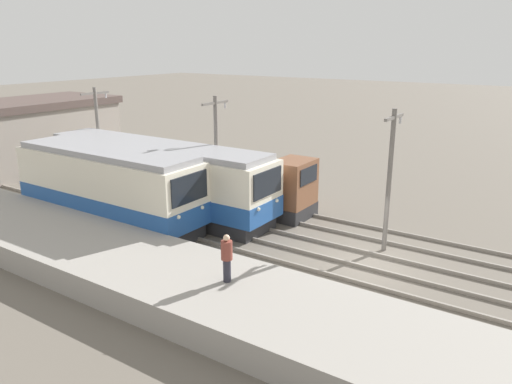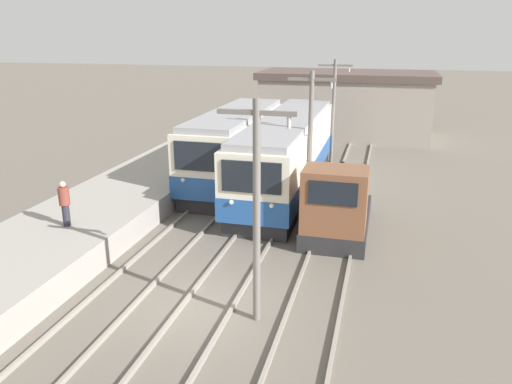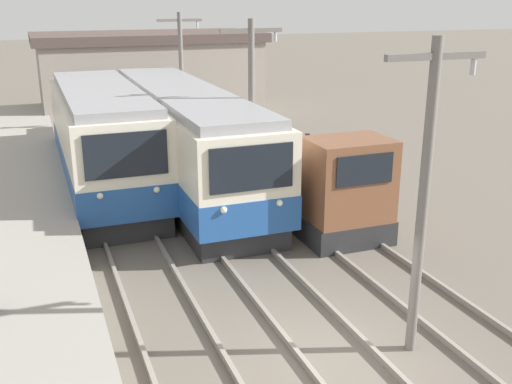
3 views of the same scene
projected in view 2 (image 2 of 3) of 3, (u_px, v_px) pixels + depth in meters
name	position (u px, v px, depth m)	size (l,w,h in m)	color
ground_plane	(201.00, 308.00, 14.37)	(200.00, 200.00, 0.00)	#665E54
platform_left	(14.00, 268.00, 15.71)	(4.50, 54.00, 0.99)	gray
track_left	(119.00, 294.00, 14.97)	(1.54, 60.00, 0.14)	gray
track_center	(207.00, 307.00, 14.30)	(1.54, 60.00, 0.14)	gray
track_right	(311.00, 321.00, 13.58)	(1.54, 60.00, 0.14)	gray
commuter_train_left	(236.00, 150.00, 25.68)	(2.84, 10.49, 3.78)	#28282B
commuter_train_center	(288.00, 156.00, 24.67)	(2.84, 14.02, 3.66)	#28282B
shunting_locomotive	(338.00, 203.00, 19.44)	(2.40, 5.34, 3.00)	#28282B
catenary_mast_near	(257.00, 205.00, 12.80)	(2.00, 0.20, 6.07)	slate
catenary_mast_mid	(310.00, 137.00, 21.14)	(2.00, 0.20, 6.07)	slate
catenary_mast_far	(334.00, 107.00, 29.49)	(2.00, 0.20, 6.07)	slate
person_on_platform	(65.00, 202.00, 17.52)	(0.38, 0.38, 1.65)	#282833
station_building	(346.00, 104.00, 37.14)	(12.60, 6.30, 4.80)	gray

